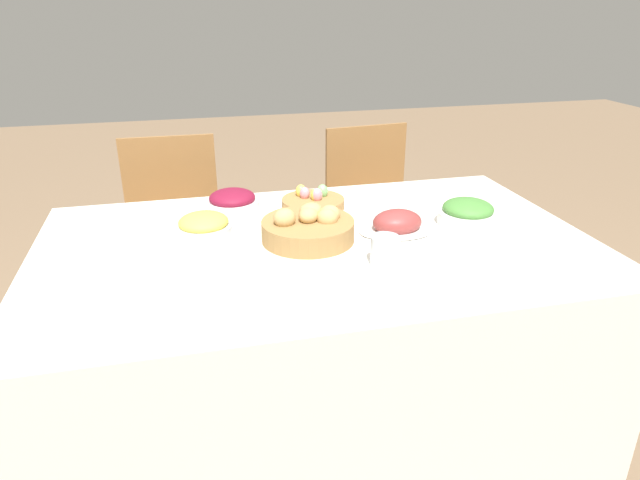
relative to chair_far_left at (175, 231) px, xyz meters
The scene contains 16 objects.
ground_plane 1.11m from the chair_far_left, 62.93° to the right, with size 12.00×12.00×0.00m, color #7F664C.
dining_table 1.00m from the chair_far_left, 62.93° to the right, with size 1.72×1.05×0.76m.
chair_far_left is the anchor object (origin of this frame).
chair_far_right 0.96m from the chair_far_left, ahead, with size 0.46×0.46×0.89m.
bread_basket 1.02m from the chair_far_left, 63.56° to the right, with size 0.29×0.29×0.11m.
egg_basket 0.83m from the chair_far_left, 48.55° to the right, with size 0.23×0.23×0.08m.
ham_platter 1.17m from the chair_far_left, 49.99° to the right, with size 0.25×0.18×0.08m.
green_salad_bowl 1.34m from the chair_far_left, 41.34° to the right, with size 0.20×0.20×0.09m.
pineapple_bowl 0.86m from the chair_far_left, 81.95° to the right, with size 0.18×0.18×0.09m.
beet_salad_bowl 0.68m from the chair_far_left, 68.25° to the right, with size 0.19×0.19×0.08m.
dinner_plate 1.30m from the chair_far_left, 74.74° to the right, with size 0.25×0.25×0.01m.
fork 1.27m from the chair_far_left, 81.51° to the right, with size 0.02×0.19×0.00m.
knife 1.35m from the chair_far_left, 68.39° to the right, with size 0.02×0.19×0.00m.
spoon 1.36m from the chair_far_left, 67.19° to the right, with size 0.02×0.19×0.00m.
drinking_cup 1.28m from the chair_far_left, 61.03° to the right, with size 0.08×0.08×0.09m.
butter_dish 1.09m from the chair_far_left, 87.64° to the right, with size 0.13×0.08×0.03m.
Camera 1 is at (-0.38, -1.59, 1.47)m, focal length 32.00 mm.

